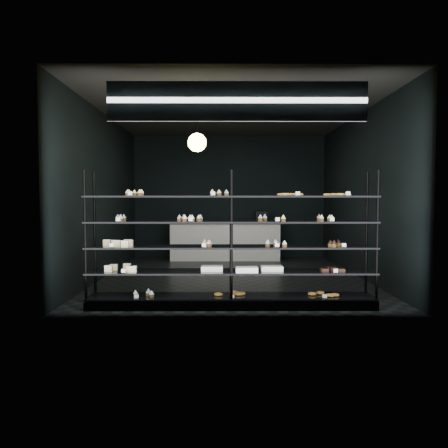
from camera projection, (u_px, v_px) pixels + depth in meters
name	position (u px, v px, depth m)	size (l,w,h in m)	color
room	(232.00, 195.00, 8.51)	(5.01, 6.01, 3.20)	black
display_shelf	(230.00, 263.00, 6.11)	(4.00, 0.50, 1.91)	black
signage	(237.00, 102.00, 5.52)	(3.30, 0.05, 0.50)	#0C1A3E
pendant_lamp	(197.00, 142.00, 7.14)	(0.30, 0.30, 0.88)	black
service_counter	(226.00, 240.00, 11.06)	(2.84, 0.65, 1.23)	silver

